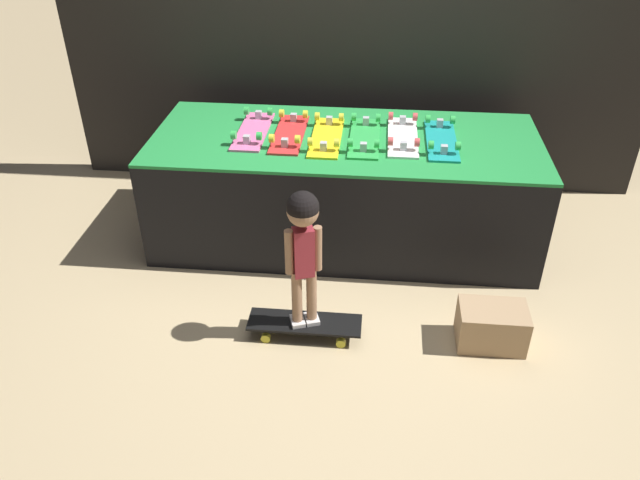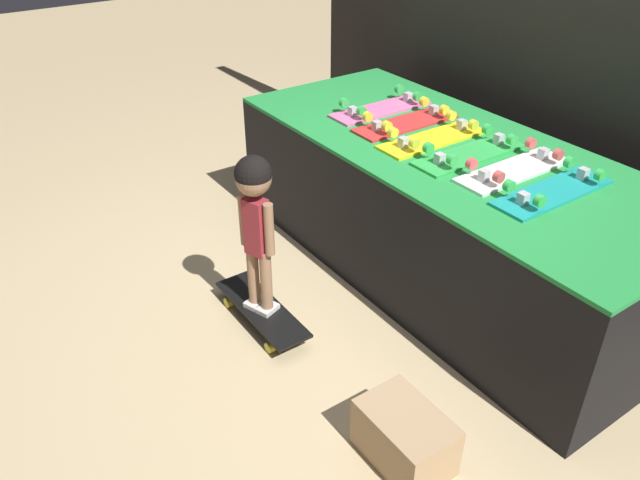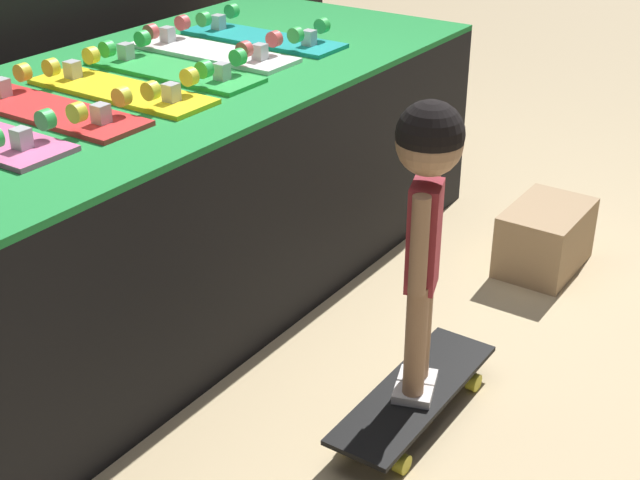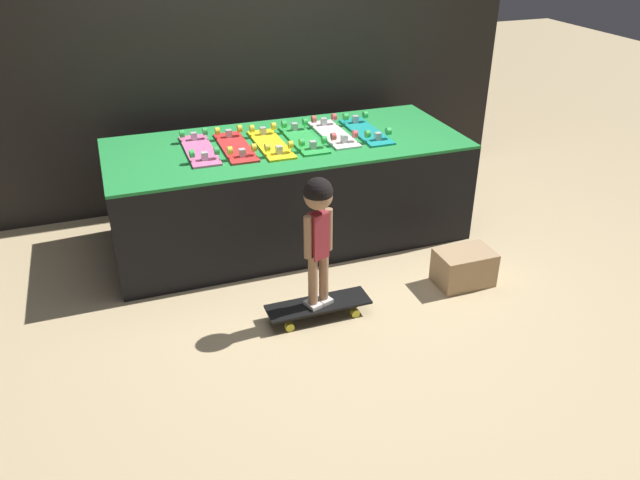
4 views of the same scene
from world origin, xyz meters
name	(u,v)px [view 1 (image 1 of 4)]	position (x,y,z in m)	size (l,w,h in m)	color
ground_plane	(337,286)	(0.00, 0.00, 0.00)	(16.00, 16.00, 0.00)	tan
back_wall	(355,26)	(0.00, 1.43, 1.21)	(4.27, 0.10, 2.42)	black
display_rack	(344,188)	(0.00, 0.61, 0.36)	(2.47, 1.03, 0.72)	black
skateboard_pink_on_rack	(253,130)	(-0.60, 0.63, 0.74)	(0.19, 0.61, 0.09)	pink
skateboard_red_on_rack	(289,133)	(-0.36, 0.61, 0.74)	(0.19, 0.61, 0.09)	red
skateboard_yellow_on_rack	(326,136)	(-0.12, 0.58, 0.74)	(0.19, 0.61, 0.09)	yellow
skateboard_green_on_rack	(365,136)	(0.12, 0.59, 0.74)	(0.19, 0.61, 0.09)	green
skateboard_white_on_rack	(403,135)	(0.36, 0.63, 0.74)	(0.19, 0.61, 0.09)	white
skateboard_teal_on_rack	(442,139)	(0.60, 0.60, 0.74)	(0.19, 0.61, 0.09)	teal
skateboard_on_floor	(305,324)	(-0.14, -0.45, 0.07)	(0.62, 0.19, 0.09)	black
child	(303,235)	(-0.14, -0.45, 0.66)	(0.19, 0.16, 0.81)	silver
storage_box	(492,326)	(0.87, -0.42, 0.11)	(0.36, 0.24, 0.23)	tan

